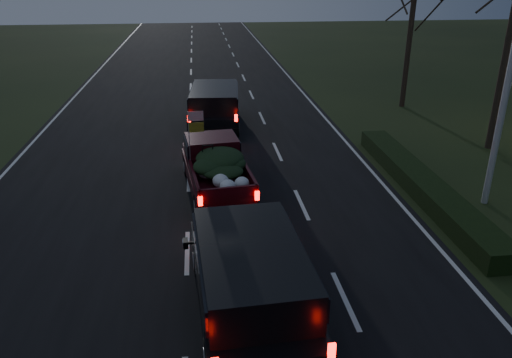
{
  "coord_description": "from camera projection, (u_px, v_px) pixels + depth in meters",
  "views": [
    {
      "loc": [
        0.5,
        -11.57,
        7.0
      ],
      "look_at": [
        2.05,
        1.74,
        1.3
      ],
      "focal_mm": 35.0,
      "sensor_mm": 36.0,
      "label": 1
    }
  ],
  "objects": [
    {
      "name": "bare_tree_far",
      "position": [
        413.0,
        5.0,
        25.23
      ],
      "size": [
        3.6,
        3.6,
        7.0
      ],
      "color": "black",
      "rests_on": "ground"
    },
    {
      "name": "lead_suv",
      "position": [
        215.0,
        103.0,
        23.38
      ],
      "size": [
        2.6,
        5.46,
        1.53
      ],
      "rotation": [
        0.0,
        0.0,
        -0.08
      ],
      "color": "black",
      "rests_on": "ground"
    },
    {
      "name": "rear_suv",
      "position": [
        250.0,
        273.0,
        10.37
      ],
      "size": [
        2.63,
        5.34,
        1.5
      ],
      "rotation": [
        0.0,
        0.0,
        0.06
      ],
      "color": "black",
      "rests_on": "ground"
    },
    {
      "name": "road_asphalt",
      "position": [
        187.0,
        252.0,
        13.26
      ],
      "size": [
        14.0,
        120.0,
        0.02
      ],
      "primitive_type": "cube",
      "color": "black",
      "rests_on": "ground"
    },
    {
      "name": "pickup_truck",
      "position": [
        216.0,
        165.0,
        16.55
      ],
      "size": [
        2.34,
        4.96,
        2.51
      ],
      "rotation": [
        0.0,
        0.0,
        0.11
      ],
      "color": "#34070E",
      "rests_on": "ground"
    },
    {
      "name": "ground",
      "position": [
        187.0,
        253.0,
        13.26
      ],
      "size": [
        120.0,
        120.0,
        0.0
      ],
      "primitive_type": "plane",
      "color": "black",
      "rests_on": "ground"
    },
    {
      "name": "hedge_row",
      "position": [
        422.0,
        184.0,
        16.71
      ],
      "size": [
        1.0,
        10.0,
        0.6
      ],
      "primitive_type": "cube",
      "color": "black",
      "rests_on": "ground"
    }
  ]
}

